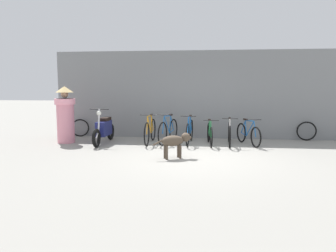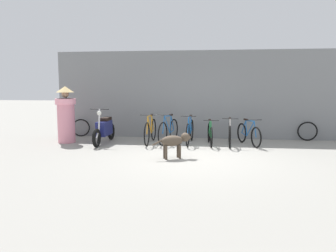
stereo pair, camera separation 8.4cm
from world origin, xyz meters
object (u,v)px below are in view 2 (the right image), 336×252
bicycle_1 (169,131)px  spare_tire_left (307,131)px  bicycle_4 (230,134)px  bicycle_2 (190,132)px  stray_dog (175,141)px  bicycle_3 (210,134)px  motorcycle (104,129)px  bicycle_0 (150,131)px  spare_tire_right (81,128)px  person_in_robes (66,114)px  bicycle_5 (249,134)px

bicycle_1 → spare_tire_left: 4.53m
bicycle_1 → bicycle_4: bearing=100.0°
bicycle_2 → stray_dog: 2.15m
bicycle_2 → bicycle_3: 0.64m
bicycle_1 → motorcycle: motorcycle is taller
bicycle_0 → spare_tire_right: bearing=-110.0°
bicycle_2 → bicycle_4: bearing=86.3°
bicycle_3 → bicycle_4: bicycle_4 is taller
bicycle_1 → stray_dog: bicycle_1 is taller
bicycle_0 → person_in_robes: (-2.65, -0.18, 0.51)m
bicycle_3 → stray_dog: 2.15m
stray_dog → spare_tire_left: 5.06m
spare_tire_right → bicycle_0: bearing=-21.4°
bicycle_2 → spare_tire_left: (3.76, 0.95, -0.06)m
person_in_robes → bicycle_1: bearing=-156.4°
bicycle_0 → bicycle_2: size_ratio=0.99×
bicycle_4 → bicycle_0: bearing=-88.4°
bicycle_5 → stray_dog: 2.90m
bicycle_4 → person_in_robes: size_ratio=0.93×
bicycle_5 → motorcycle: bearing=-106.1°
bicycle_2 → bicycle_4: 1.22m
stray_dog → bicycle_5: bearing=19.5°
bicycle_5 → spare_tire_right: bearing=-119.3°
bicycle_3 → bicycle_1: bearing=-100.9°
person_in_robes → stray_dog: bearing=171.8°
bicycle_5 → stray_dog: bearing=-63.4°
bicycle_0 → stray_dog: size_ratio=1.88×
bicycle_0 → bicycle_1: 0.56m
motorcycle → bicycle_3: bearing=93.1°
bicycle_5 → stray_dog: size_ratio=1.60×
spare_tire_right → stray_dog: bearing=-40.2°
bicycle_3 → spare_tire_right: bearing=-108.0°
bicycle_2 → bicycle_4: bicycle_2 is taller
spare_tire_right → bicycle_1: bearing=-16.6°
bicycle_2 → bicycle_0: bearing=-81.9°
bicycle_1 → spare_tire_left: bearing=116.5°
bicycle_1 → spare_tire_right: bearing=-92.4°
bicycle_5 → bicycle_1: bearing=-110.3°
bicycle_1 → bicycle_4: 1.88m
motorcycle → stray_dog: size_ratio=2.06×
bicycle_3 → spare_tire_left: bicycle_3 is taller
bicycle_4 → bicycle_5: bearing=102.3°
spare_tire_left → bicycle_3: bearing=-160.4°
stray_dog → person_in_robes: (-3.62, 1.86, 0.46)m
bicycle_0 → bicycle_4: bicycle_0 is taller
bicycle_3 → bicycle_4: (0.59, 0.02, 0.02)m
bicycle_2 → stray_dog: (-0.25, -2.13, 0.06)m
bicycle_3 → spare_tire_right: size_ratio=2.53×
bicycle_0 → person_in_robes: 2.70m
bicycle_2 → motorcycle: motorcycle is taller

